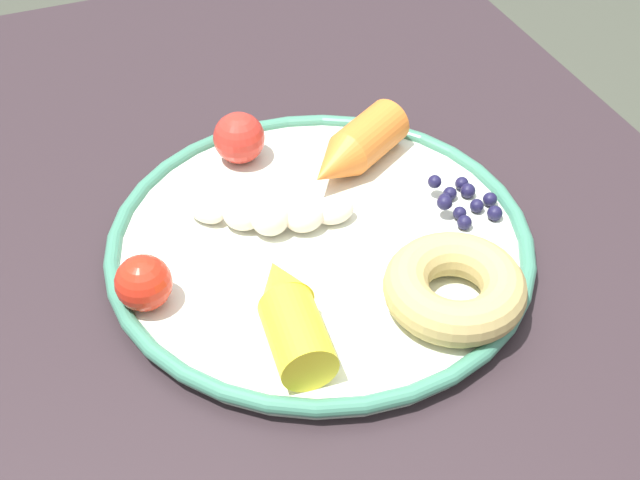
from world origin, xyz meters
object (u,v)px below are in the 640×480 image
at_px(banana, 270,215).
at_px(donut, 455,288).
at_px(carrot_yellow, 289,314).
at_px(blueberry_pile, 464,201).
at_px(dining_table, 285,406).
at_px(plate, 320,243).
at_px(tomato_near, 144,283).
at_px(carrot_orange, 355,149).
at_px(tomato_mid, 239,138).

distance_m(banana, donut, 0.15).
bearing_deg(carrot_yellow, blueberry_pile, 112.78).
height_order(dining_table, plate, plate).
bearing_deg(tomato_near, banana, 112.01).
bearing_deg(carrot_orange, donut, 0.93).
relative_size(plate, tomato_mid, 7.50).
relative_size(dining_table, banana, 8.35).
bearing_deg(blueberry_pile, tomato_mid, -131.15).
bearing_deg(donut, tomato_mid, -157.96).
distance_m(carrot_yellow, donut, 0.12).
xyz_separation_m(donut, tomato_near, (-0.08, -0.20, 0.00)).
relative_size(plate, carrot_yellow, 3.08).
distance_m(plate, tomato_mid, 0.12).
xyz_separation_m(blueberry_pile, tomato_mid, (-0.12, -0.14, 0.01)).
relative_size(carrot_yellow, tomato_near, 2.63).
xyz_separation_m(plate, tomato_near, (0.02, -0.13, 0.02)).
bearing_deg(plate, blueberry_pile, 86.84).
relative_size(blueberry_pile, tomato_mid, 1.26).
height_order(plate, tomato_mid, tomato_mid).
bearing_deg(plate, carrot_yellow, -34.17).
bearing_deg(donut, carrot_yellow, -98.17).
distance_m(dining_table, plate, 0.14).
xyz_separation_m(banana, tomato_mid, (-0.09, 0.00, 0.01)).
bearing_deg(plate, carrot_orange, 140.54).
distance_m(plate, blueberry_pile, 0.12).
distance_m(donut, blueberry_pile, 0.10).
height_order(donut, blueberry_pile, donut).
height_order(banana, carrot_yellow, carrot_yellow).
bearing_deg(blueberry_pile, dining_table, -75.85).
bearing_deg(plate, tomato_near, -83.43).
bearing_deg(carrot_orange, carrot_yellow, -36.79).
height_order(plate, carrot_yellow, carrot_yellow).
bearing_deg(dining_table, plate, 134.75).
bearing_deg(tomato_mid, blueberry_pile, 48.85).
bearing_deg(dining_table, carrot_yellow, -7.99).
distance_m(carrot_yellow, tomato_mid, 0.20).
bearing_deg(tomato_near, donut, 68.13).
xyz_separation_m(banana, tomato_near, (0.04, -0.11, 0.01)).
height_order(blueberry_pile, tomato_mid, tomato_mid).
bearing_deg(tomato_mid, banana, -3.15).
bearing_deg(banana, plate, 47.31).
distance_m(tomato_near, tomato_mid, 0.17).
relative_size(carrot_orange, donut, 1.09).
height_order(plate, tomato_near, tomato_near).
xyz_separation_m(carrot_orange, donut, (0.17, 0.00, -0.00)).
xyz_separation_m(carrot_yellow, tomato_mid, (-0.20, 0.03, 0.00)).
relative_size(plate, donut, 3.25).
bearing_deg(carrot_yellow, carrot_orange, 143.21).
distance_m(carrot_orange, donut, 0.17).
bearing_deg(carrot_orange, tomato_near, -65.89).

